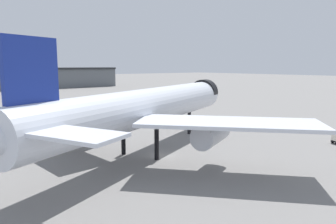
{
  "coord_description": "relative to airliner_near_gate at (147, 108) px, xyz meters",
  "views": [
    {
      "loc": [
        -31.18,
        -40.48,
        15.06
      ],
      "look_at": [
        6.07,
        5.98,
        6.22
      ],
      "focal_mm": 33.6,
      "sensor_mm": 36.0,
      "label": 1
    }
  ],
  "objects": [
    {
      "name": "ground",
      "position": [
        1.01,
        -2.89,
        -7.94
      ],
      "size": [
        900.0,
        900.0,
        0.0
      ],
      "primitive_type": "plane",
      "color": "slate"
    },
    {
      "name": "airliner_near_gate",
      "position": [
        0.0,
        0.0,
        0.0
      ],
      "size": [
        59.4,
        53.07,
        18.02
      ],
      "rotation": [
        0.0,
        0.0,
        0.41
      ],
      "color": "silver",
      "rests_on": "ground"
    },
    {
      "name": "service_truck_front",
      "position": [
        -3.14,
        36.54,
        -6.35
      ],
      "size": [
        4.01,
        5.95,
        3.0
      ],
      "rotation": [
        0.0,
        0.0,
        5.05
      ],
      "color": "black",
      "rests_on": "ground"
    }
  ]
}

